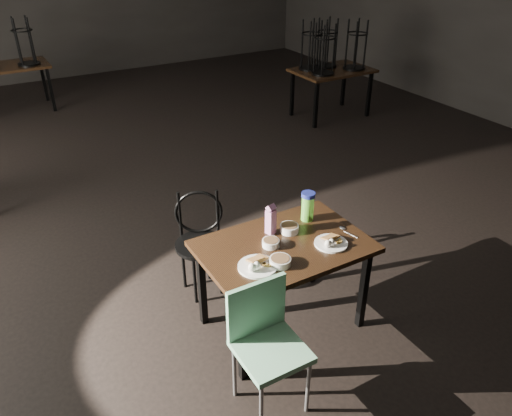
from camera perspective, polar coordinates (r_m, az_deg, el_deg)
main_table at (r=3.63m, az=3.19°, el=-5.19°), size 1.20×0.80×0.75m
plate_left at (r=3.34m, az=0.16°, el=-6.52°), size 0.27×0.27×0.09m
plate_right at (r=3.60m, az=8.58°, el=-3.86°), size 0.24×0.24×0.08m
bowl_near at (r=3.55m, az=1.71°, el=-3.99°), size 0.12×0.12×0.05m
bowl_far at (r=3.71m, az=3.82°, el=-2.31°), size 0.14×0.14×0.06m
bowl_big at (r=3.37m, az=2.77°, el=-6.09°), size 0.15×0.15×0.05m
juice_carton at (r=3.64m, az=1.70°, el=-1.37°), size 0.07×0.07×0.24m
water_bottle at (r=3.82m, az=5.93°, el=0.23°), size 0.14×0.14×0.23m
spoon at (r=3.80m, az=9.98°, el=-2.35°), size 0.05×0.19×0.01m
bentwood_chair at (r=4.13m, az=-6.44°, el=-3.08°), size 0.46×0.46×0.87m
school_chair at (r=3.18m, az=1.10°, el=-14.54°), size 0.41×0.41×0.87m
bg_table_right at (r=8.08m, az=8.56°, el=15.74°), size 1.20×0.80×1.48m
bg_table_far at (r=9.13m, az=-26.47°, el=14.36°), size 1.20×0.80×1.48m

